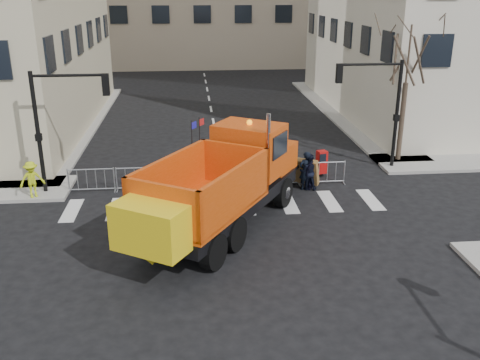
{
  "coord_description": "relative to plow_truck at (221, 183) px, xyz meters",
  "views": [
    {
      "loc": [
        -1.49,
        -15.21,
        8.73
      ],
      "look_at": [
        0.17,
        2.5,
        2.2
      ],
      "focal_mm": 40.0,
      "sensor_mm": 36.0,
      "label": 1
    }
  ],
  "objects": [
    {
      "name": "street_tree",
      "position": [
        9.69,
        7.41,
        1.85
      ],
      "size": [
        3.0,
        3.0,
        7.5
      ],
      "primitive_type": null,
      "color": "#382B21",
      "rests_on": "ground"
    },
    {
      "name": "cop_c",
      "position": [
        4.25,
        3.91,
        -1.07
      ],
      "size": [
        0.87,
        1.04,
        1.66
      ],
      "primitive_type": "imported",
      "rotation": [
        0.0,
        0.0,
        4.14
      ],
      "color": "black",
      "rests_on": "ground"
    },
    {
      "name": "cop_a",
      "position": [
        4.04,
        3.91,
        -1.01
      ],
      "size": [
        0.73,
        0.57,
        1.78
      ],
      "primitive_type": "imported",
      "rotation": [
        0.0,
        0.0,
        3.38
      ],
      "color": "black",
      "rests_on": "ground"
    },
    {
      "name": "cop_b",
      "position": [
        4.16,
        3.91,
        -1.08
      ],
      "size": [
        0.9,
        0.75,
        1.65
      ],
      "primitive_type": "imported",
      "rotation": [
        0.0,
        0.0,
        2.97
      ],
      "color": "black",
      "rests_on": "ground"
    },
    {
      "name": "newspaper_box",
      "position": [
        5.18,
        5.64,
        -1.2
      ],
      "size": [
        0.54,
        0.51,
        1.1
      ],
      "primitive_type": "cube",
      "rotation": [
        0.0,
        0.0,
        0.28
      ],
      "color": "#B40F0D",
      "rests_on": "sidewalk_back"
    },
    {
      "name": "plow_truck",
      "position": [
        0.0,
        0.0,
        0.0
      ],
      "size": [
        8.35,
        10.91,
        4.29
      ],
      "rotation": [
        0.0,
        0.0,
        1.01
      ],
      "color": "black",
      "rests_on": "ground"
    },
    {
      "name": "traffic_light_right",
      "position": [
        8.99,
        6.41,
        0.8
      ],
      "size": [
        0.18,
        0.18,
        5.4
      ],
      "primitive_type": "cylinder",
      "color": "black",
      "rests_on": "ground"
    },
    {
      "name": "sidewalk_back",
      "position": [
        0.49,
        5.41,
        -1.83
      ],
      "size": [
        64.0,
        5.0,
        0.15
      ],
      "primitive_type": "cube",
      "color": "gray",
      "rests_on": "ground"
    },
    {
      "name": "crowd_barriers",
      "position": [
        -0.26,
        4.51,
        -1.35
      ],
      "size": [
        12.6,
        0.6,
        1.1
      ],
      "primitive_type": null,
      "color": "#9EA0A5",
      "rests_on": "ground"
    },
    {
      "name": "worker",
      "position": [
        -7.82,
        3.71,
        -0.96
      ],
      "size": [
        1.18,
        1.0,
        1.59
      ],
      "primitive_type": "imported",
      "rotation": [
        0.0,
        0.0,
        0.49
      ],
      "color": "#BACE18",
      "rests_on": "sidewalk_back"
    },
    {
      "name": "ground",
      "position": [
        0.49,
        -3.09,
        -1.9
      ],
      "size": [
        120.0,
        120.0,
        0.0
      ],
      "primitive_type": "plane",
      "color": "black",
      "rests_on": "ground"
    },
    {
      "name": "traffic_light_left",
      "position": [
        -7.51,
        4.41,
        0.8
      ],
      "size": [
        0.18,
        0.18,
        5.4
      ],
      "primitive_type": "cylinder",
      "color": "black",
      "rests_on": "ground"
    }
  ]
}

